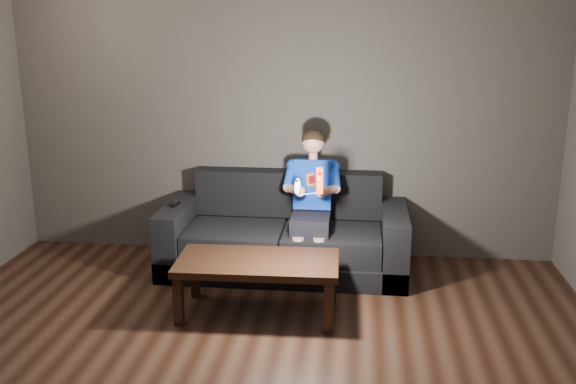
# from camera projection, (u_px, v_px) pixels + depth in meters

# --- Properties ---
(back_wall) EXTENTS (5.00, 0.04, 2.70)m
(back_wall) POSITION_uv_depth(u_px,v_px,m) (283.00, 111.00, 5.84)
(back_wall) COLOR #3F3B36
(back_wall) RESTS_ON ground
(sofa) EXTENTS (2.13, 0.92, 0.82)m
(sofa) POSITION_uv_depth(u_px,v_px,m) (285.00, 240.00, 5.69)
(sofa) COLOR black
(sofa) RESTS_ON floor
(child) EXTENTS (0.49, 0.60, 1.19)m
(child) POSITION_uv_depth(u_px,v_px,m) (312.00, 193.00, 5.49)
(child) COLOR black
(child) RESTS_ON sofa
(wii_remote_red) EXTENTS (0.06, 0.08, 0.21)m
(wii_remote_red) POSITION_uv_depth(u_px,v_px,m) (319.00, 180.00, 4.98)
(wii_remote_red) COLOR #E93F10
(wii_remote_red) RESTS_ON child
(nunchuk_white) EXTENTS (0.06, 0.09, 0.14)m
(nunchuk_white) POSITION_uv_depth(u_px,v_px,m) (297.00, 186.00, 5.02)
(nunchuk_white) COLOR silver
(nunchuk_white) RESTS_ON child
(wii_remote_black) EXTENTS (0.05, 0.14, 0.03)m
(wii_remote_black) POSITION_uv_depth(u_px,v_px,m) (175.00, 204.00, 5.63)
(wii_remote_black) COLOR black
(wii_remote_black) RESTS_ON sofa
(coffee_table) EXTENTS (1.22, 0.63, 0.44)m
(coffee_table) POSITION_uv_depth(u_px,v_px,m) (258.00, 267.00, 4.78)
(coffee_table) COLOR black
(coffee_table) RESTS_ON floor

